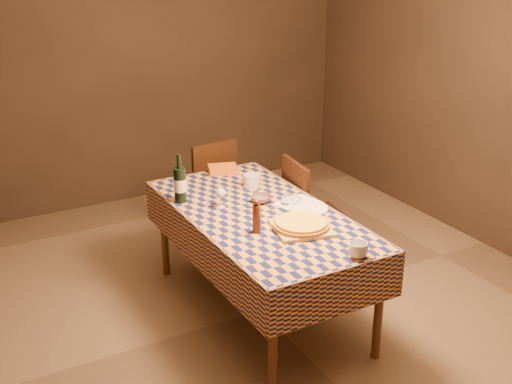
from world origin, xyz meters
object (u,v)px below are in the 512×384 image
Objects in this scene: cutting_board at (301,228)px; pizza at (301,224)px; bowl at (261,199)px; white_plate at (308,208)px; dining_table at (260,223)px; wine_bottle at (180,184)px; chair_right at (308,210)px; chair_far at (208,185)px.

pizza is at bearing 0.00° from cutting_board.
pizza reaches higher than bowl.
pizza is at bearing -90.05° from bowl.
cutting_board reaches higher than white_plate.
dining_table is at bearing 104.95° from pizza.
cutting_board is at bearing -131.00° from white_plate.
bowl is (0.00, 0.52, -0.02)m from pizza.
bowl is 0.42× the size of wine_bottle.
wine_bottle is 1.09m from chair_right.
cutting_board reaches higher than dining_table.
chair_right reaches higher than cutting_board.
cutting_board is 0.52m from bowl.
cutting_board is 0.92m from chair_right.
bowl is at bearing -30.08° from wine_bottle.
cutting_board is at bearing -126.69° from chair_right.
pizza is 1.54× the size of white_plate.
dining_table is 0.39m from cutting_board.
bowl is 0.63m from chair_right.
chair_right is (0.63, 0.35, -0.17)m from dining_table.
white_plate reaches higher than dining_table.
wine_bottle reaches higher than dining_table.
cutting_board is 2.37× the size of bowl.
white_plate is (0.22, 0.25, -0.03)m from pizza.
chair_right reaches higher than bowl.
bowl is 1.09m from chair_far.
chair_far is at bearing 95.96° from white_plate.
chair_far is at bearing 117.83° from chair_right.
chair_right reaches higher than pizza.
chair_far is (-0.14, 1.32, -0.26)m from white_plate.
pizza is 0.45× the size of chair_right.
white_plate is 0.62m from chair_right.
chair_far is 1.00× the size of chair_right.
dining_table is 1.98× the size of chair_right.
bowl is 0.16× the size of chair_far.
wine_bottle is 0.90m from white_plate.
chair_far is at bearing 87.14° from pizza.
pizza is 1.60m from chair_far.
white_plate is (0.22, 0.25, -0.00)m from cutting_board.
pizza reaches higher than white_plate.
wine_bottle reaches higher than cutting_board.
dining_table is 0.74m from chair_right.
pizza is 0.52m from bowl.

